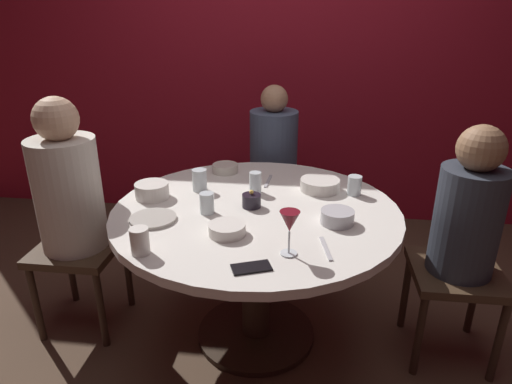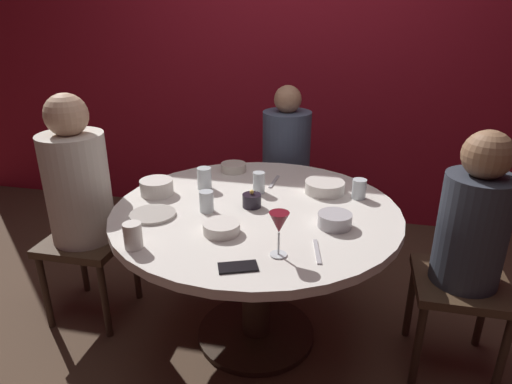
{
  "view_description": "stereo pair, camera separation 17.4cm",
  "coord_description": "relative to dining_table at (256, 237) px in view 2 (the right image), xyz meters",
  "views": [
    {
      "loc": [
        0.24,
        -1.87,
        1.59
      ],
      "look_at": [
        0.0,
        0.0,
        0.81
      ],
      "focal_mm": 31.55,
      "sensor_mm": 36.0,
      "label": 1
    },
    {
      "loc": [
        0.41,
        -1.84,
        1.59
      ],
      "look_at": [
        0.0,
        0.0,
        0.81
      ],
      "focal_mm": 31.55,
      "sensor_mm": 36.0,
      "label": 2
    }
  ],
  "objects": [
    {
      "name": "dinner_plate",
      "position": [
        -0.43,
        -0.18,
        0.16
      ],
      "size": [
        0.2,
        0.2,
        0.01
      ],
      "primitive_type": "cylinder",
      "color": "#B2ADA3",
      "rests_on": "dining_table"
    },
    {
      "name": "ground_plane",
      "position": [
        0.0,
        0.0,
        -0.58
      ],
      "size": [
        8.0,
        8.0,
        0.0
      ],
      "primitive_type": "plane",
      "color": "#4C3828"
    },
    {
      "name": "cup_by_right_diner",
      "position": [
        0.46,
        0.22,
        0.2
      ],
      "size": [
        0.07,
        0.07,
        0.1
      ],
      "primitive_type": "cylinder",
      "color": "silver",
      "rests_on": "dining_table"
    },
    {
      "name": "cup_far_edge",
      "position": [
        -0.38,
        -0.46,
        0.2
      ],
      "size": [
        0.07,
        0.07,
        0.1
      ],
      "primitive_type": "cylinder",
      "color": "silver",
      "rests_on": "dining_table"
    },
    {
      "name": "seated_diner_right",
      "position": [
        0.93,
        0.0,
        0.13
      ],
      "size": [
        0.4,
        0.4,
        1.15
      ],
      "rotation": [
        0.0,
        0.0,
        3.14
      ],
      "color": "#3F2D1E",
      "rests_on": "ground"
    },
    {
      "name": "seated_diner_left",
      "position": [
        -0.91,
        0.0,
        0.17
      ],
      "size": [
        0.4,
        0.4,
        1.22
      ],
      "rotation": [
        0.0,
        0.0,
        6.28
      ],
      "color": "#3F2D1E",
      "rests_on": "ground"
    },
    {
      "name": "seated_diner_back",
      "position": [
        0.0,
        0.9,
        0.13
      ],
      "size": [
        0.4,
        0.4,
        1.15
      ],
      "rotation": [
        0.0,
        0.0,
        4.71
      ],
      "color": "#3F2D1E",
      "rests_on": "ground"
    },
    {
      "name": "cup_center_front",
      "position": [
        -0.21,
        -0.08,
        0.2
      ],
      "size": [
        0.06,
        0.06,
        0.1
      ],
      "primitive_type": "cylinder",
      "color": "silver",
      "rests_on": "dining_table"
    },
    {
      "name": "knife_near_plate",
      "position": [
        0.31,
        -0.34,
        0.15
      ],
      "size": [
        0.05,
        0.18,
        0.01
      ],
      "primitive_type": "cube",
      "rotation": [
        0.0,
        0.0,
        0.19
      ],
      "color": "#B7B7BC",
      "rests_on": "dining_table"
    },
    {
      "name": "candle_holder",
      "position": [
        -0.02,
        0.01,
        0.18
      ],
      "size": [
        0.09,
        0.09,
        0.08
      ],
      "color": "black",
      "rests_on": "dining_table"
    },
    {
      "name": "bowl_sauce_side",
      "position": [
        0.29,
        0.26,
        0.18
      ],
      "size": [
        0.2,
        0.2,
        0.06
      ],
      "primitive_type": "cylinder",
      "color": "silver",
      "rests_on": "dining_table"
    },
    {
      "name": "fork_near_plate",
      "position": [
        0.02,
        0.34,
        0.15
      ],
      "size": [
        0.03,
        0.18,
        0.01
      ],
      "primitive_type": "cube",
      "rotation": [
        0.0,
        0.0,
        -0.06
      ],
      "color": "#B7B7BC",
      "rests_on": "dining_table"
    },
    {
      "name": "cell_phone",
      "position": [
        0.05,
        -0.52,
        0.16
      ],
      "size": [
        0.16,
        0.12,
        0.01
      ],
      "primitive_type": "cube",
      "rotation": [
        0.0,
        0.0,
        1.95
      ],
      "color": "black",
      "rests_on": "dining_table"
    },
    {
      "name": "wine_glass",
      "position": [
        0.17,
        -0.4,
        0.28
      ],
      "size": [
        0.08,
        0.08,
        0.18
      ],
      "color": "silver",
      "rests_on": "dining_table"
    },
    {
      "name": "dining_table",
      "position": [
        0.0,
        0.0,
        0.0
      ],
      "size": [
        1.32,
        1.32,
        0.73
      ],
      "color": "silver",
      "rests_on": "ground"
    },
    {
      "name": "cup_by_left_diner",
      "position": [
        -0.03,
        0.19,
        0.2
      ],
      "size": [
        0.06,
        0.06,
        0.11
      ],
      "primitive_type": "cylinder",
      "color": "silver",
      "rests_on": "dining_table"
    },
    {
      "name": "cup_near_candle",
      "position": [
        -0.31,
        0.18,
        0.21
      ],
      "size": [
        0.07,
        0.07,
        0.11
      ],
      "primitive_type": "cylinder",
      "color": "silver",
      "rests_on": "dining_table"
    },
    {
      "name": "bowl_salad_center",
      "position": [
        -0.51,
        0.06,
        0.19
      ],
      "size": [
        0.16,
        0.16,
        0.07
      ],
      "primitive_type": "cylinder",
      "color": "silver",
      "rests_on": "dining_table"
    },
    {
      "name": "back_wall",
      "position": [
        0.0,
        1.58,
        0.72
      ],
      "size": [
        6.0,
        0.1,
        2.6
      ],
      "primitive_type": "cube",
      "color": "maroon",
      "rests_on": "ground"
    },
    {
      "name": "bowl_small_white",
      "position": [
        -0.23,
        0.46,
        0.17
      ],
      "size": [
        0.14,
        0.14,
        0.05
      ],
      "primitive_type": "cylinder",
      "color": "beige",
      "rests_on": "dining_table"
    },
    {
      "name": "bowl_serving_large",
      "position": [
        0.36,
        -0.11,
        0.18
      ],
      "size": [
        0.14,
        0.14,
        0.06
      ],
      "primitive_type": "cylinder",
      "color": "#B7B7BC",
      "rests_on": "dining_table"
    },
    {
      "name": "bowl_rice_portion",
      "position": [
        -0.08,
        -0.27,
        0.17
      ],
      "size": [
        0.15,
        0.15,
        0.05
      ],
      "primitive_type": "cylinder",
      "color": "silver",
      "rests_on": "dining_table"
    }
  ]
}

